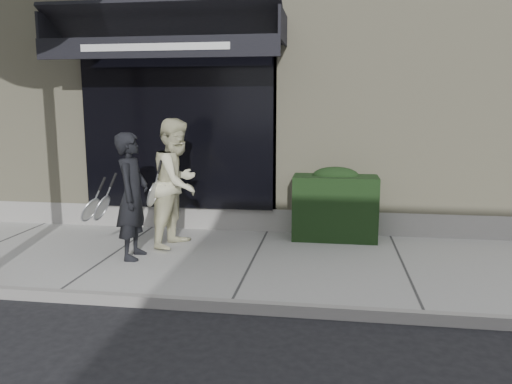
# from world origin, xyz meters

# --- Properties ---
(ground) EXTENTS (80.00, 80.00, 0.00)m
(ground) POSITION_xyz_m (0.00, 0.00, 0.00)
(ground) COLOR black
(ground) RESTS_ON ground
(sidewalk) EXTENTS (20.00, 3.00, 0.12)m
(sidewalk) POSITION_xyz_m (0.00, 0.00, 0.06)
(sidewalk) COLOR #9E9D98
(sidewalk) RESTS_ON ground
(curb) EXTENTS (20.00, 0.10, 0.14)m
(curb) POSITION_xyz_m (0.00, -1.55, 0.07)
(curb) COLOR gray
(curb) RESTS_ON ground
(building_facade) EXTENTS (14.30, 8.04, 5.64)m
(building_facade) POSITION_xyz_m (-0.01, 4.96, 2.74)
(building_facade) COLOR #B5AE8A
(building_facade) RESTS_ON ground
(hedge) EXTENTS (1.30, 0.70, 1.14)m
(hedge) POSITION_xyz_m (1.10, 1.25, 0.66)
(hedge) COLOR black
(hedge) RESTS_ON sidewalk
(pedestrian_front) EXTENTS (0.81, 0.81, 1.72)m
(pedestrian_front) POSITION_xyz_m (-1.64, -0.20, 0.98)
(pedestrian_front) COLOR black
(pedestrian_front) RESTS_ON sidewalk
(pedestrian_back) EXTENTS (0.90, 1.05, 1.89)m
(pedestrian_back) POSITION_xyz_m (-1.22, 0.50, 1.07)
(pedestrian_back) COLOR beige
(pedestrian_back) RESTS_ON sidewalk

